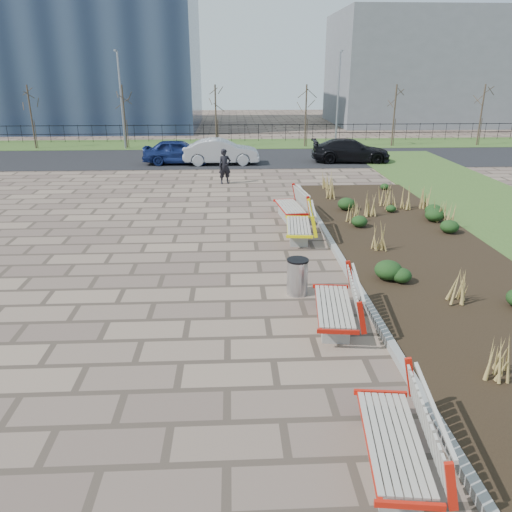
{
  "coord_description": "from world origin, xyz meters",
  "views": [
    {
      "loc": [
        0.96,
        -7.78,
        4.94
      ],
      "look_at": [
        1.5,
        3.0,
        0.9
      ],
      "focal_mm": 35.0,
      "sensor_mm": 36.0,
      "label": 1
    }
  ],
  "objects_px": {
    "bench_a": "(393,436)",
    "lamp_east": "(338,101)",
    "lamp_west": "(121,101)",
    "car_silver": "(221,152)",
    "bench_d": "(290,205)",
    "bench_b": "(334,303)",
    "litter_bin": "(297,277)",
    "car_black": "(351,151)",
    "pedestrian": "(225,166)",
    "car_blue": "(179,152)",
    "bench_c": "(299,224)"
  },
  "relations": [
    {
      "from": "bench_a",
      "to": "lamp_east",
      "type": "distance_m",
      "value": 29.2
    },
    {
      "from": "bench_a",
      "to": "lamp_west",
      "type": "xyz_separation_m",
      "value": [
        -9.0,
        28.65,
        2.54
      ]
    },
    {
      "from": "car_silver",
      "to": "bench_d",
      "type": "bearing_deg",
      "value": -167.35
    },
    {
      "from": "bench_b",
      "to": "car_silver",
      "type": "relative_size",
      "value": 0.51
    },
    {
      "from": "litter_bin",
      "to": "lamp_east",
      "type": "bearing_deg",
      "value": 76.54
    },
    {
      "from": "lamp_west",
      "to": "lamp_east",
      "type": "bearing_deg",
      "value": 0.0
    },
    {
      "from": "lamp_west",
      "to": "lamp_east",
      "type": "height_order",
      "value": "same"
    },
    {
      "from": "litter_bin",
      "to": "car_black",
      "type": "distance_m",
      "value": 18.32
    },
    {
      "from": "car_silver",
      "to": "lamp_west",
      "type": "distance_m",
      "value": 9.07
    },
    {
      "from": "lamp_east",
      "to": "litter_bin",
      "type": "bearing_deg",
      "value": -103.46
    },
    {
      "from": "lamp_west",
      "to": "pedestrian",
      "type": "bearing_deg",
      "value": -58.68
    },
    {
      "from": "car_blue",
      "to": "car_black",
      "type": "relative_size",
      "value": 0.89
    },
    {
      "from": "bench_c",
      "to": "lamp_west",
      "type": "distance_m",
      "value": 21.33
    },
    {
      "from": "bench_d",
      "to": "car_black",
      "type": "xyz_separation_m",
      "value": [
        4.72,
        11.27,
        0.16
      ]
    },
    {
      "from": "bench_d",
      "to": "lamp_west",
      "type": "xyz_separation_m",
      "value": [
        -9.0,
        16.89,
        2.54
      ]
    },
    {
      "from": "car_blue",
      "to": "car_silver",
      "type": "relative_size",
      "value": 0.94
    },
    {
      "from": "bench_a",
      "to": "car_black",
      "type": "bearing_deg",
      "value": 85.51
    },
    {
      "from": "bench_c",
      "to": "car_black",
      "type": "relative_size",
      "value": 0.48
    },
    {
      "from": "car_blue",
      "to": "lamp_east",
      "type": "bearing_deg",
      "value": -58.95
    },
    {
      "from": "pedestrian",
      "to": "lamp_west",
      "type": "bearing_deg",
      "value": 104.6
    },
    {
      "from": "bench_d",
      "to": "car_black",
      "type": "relative_size",
      "value": 0.48
    },
    {
      "from": "bench_a",
      "to": "bench_b",
      "type": "distance_m",
      "value": 3.9
    },
    {
      "from": "bench_a",
      "to": "car_blue",
      "type": "bearing_deg",
      "value": 109.2
    },
    {
      "from": "litter_bin",
      "to": "car_blue",
      "type": "xyz_separation_m",
      "value": [
        -4.37,
        17.41,
        0.27
      ]
    },
    {
      "from": "car_black",
      "to": "pedestrian",
      "type": "bearing_deg",
      "value": 131.16
    },
    {
      "from": "litter_bin",
      "to": "lamp_west",
      "type": "height_order",
      "value": "lamp_west"
    },
    {
      "from": "bench_d",
      "to": "car_silver",
      "type": "bearing_deg",
      "value": 96.8
    },
    {
      "from": "bench_a",
      "to": "bench_c",
      "type": "height_order",
      "value": "same"
    },
    {
      "from": "bench_a",
      "to": "bench_d",
      "type": "relative_size",
      "value": 1.0
    },
    {
      "from": "bench_c",
      "to": "litter_bin",
      "type": "height_order",
      "value": "bench_c"
    },
    {
      "from": "car_silver",
      "to": "car_blue",
      "type": "bearing_deg",
      "value": 84.18
    },
    {
      "from": "bench_b",
      "to": "bench_c",
      "type": "bearing_deg",
      "value": 96.92
    },
    {
      "from": "bench_b",
      "to": "car_blue",
      "type": "bearing_deg",
      "value": 111.43
    },
    {
      "from": "litter_bin",
      "to": "car_black",
      "type": "relative_size",
      "value": 0.19
    },
    {
      "from": "bench_a",
      "to": "car_blue",
      "type": "distance_m",
      "value": 23.42
    },
    {
      "from": "litter_bin",
      "to": "lamp_west",
      "type": "distance_m",
      "value": 24.8
    },
    {
      "from": "litter_bin",
      "to": "car_silver",
      "type": "bearing_deg",
      "value": 96.76
    },
    {
      "from": "bench_b",
      "to": "pedestrian",
      "type": "xyz_separation_m",
      "value": [
        -2.33,
        13.79,
        0.29
      ]
    },
    {
      "from": "bench_d",
      "to": "lamp_west",
      "type": "height_order",
      "value": "lamp_west"
    },
    {
      "from": "bench_d",
      "to": "lamp_east",
      "type": "relative_size",
      "value": 0.35
    },
    {
      "from": "litter_bin",
      "to": "lamp_west",
      "type": "relative_size",
      "value": 0.14
    },
    {
      "from": "bench_d",
      "to": "lamp_east",
      "type": "height_order",
      "value": "lamp_east"
    },
    {
      "from": "bench_a",
      "to": "litter_bin",
      "type": "xyz_separation_m",
      "value": [
        -0.54,
        5.49,
        -0.08
      ]
    },
    {
      "from": "car_blue",
      "to": "bench_d",
      "type": "bearing_deg",
      "value": -155.26
    },
    {
      "from": "bench_b",
      "to": "bench_d",
      "type": "height_order",
      "value": "same"
    },
    {
      "from": "car_blue",
      "to": "lamp_east",
      "type": "xyz_separation_m",
      "value": [
        9.92,
        5.75,
        2.35
      ]
    },
    {
      "from": "bench_c",
      "to": "lamp_east",
      "type": "bearing_deg",
      "value": 80.92
    },
    {
      "from": "bench_a",
      "to": "bench_c",
      "type": "xyz_separation_m",
      "value": [
        0.0,
        9.48,
        0.0
      ]
    },
    {
      "from": "lamp_west",
      "to": "car_black",
      "type": "bearing_deg",
      "value": -22.28
    },
    {
      "from": "bench_d",
      "to": "bench_c",
      "type": "bearing_deg",
      "value": -96.51
    }
  ]
}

